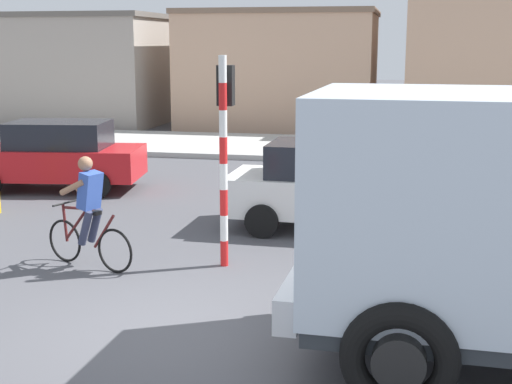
# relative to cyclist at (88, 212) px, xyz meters

# --- Properties ---
(ground_plane) EXTENTS (120.00, 120.00, 0.00)m
(ground_plane) POSITION_rel_cyclist_xyz_m (2.04, -2.08, -0.86)
(ground_plane) COLOR #4C4C51
(sidewalk_far) EXTENTS (80.00, 5.00, 0.16)m
(sidewalk_far) POSITION_rel_cyclist_xyz_m (2.04, 12.91, -0.78)
(sidewalk_far) COLOR #ADADA8
(sidewalk_far) RESTS_ON ground
(cyclist) EXTENTS (1.64, 0.72, 1.72)m
(cyclist) POSITION_rel_cyclist_xyz_m (0.00, 0.00, 0.00)
(cyclist) COLOR black
(cyclist) RESTS_ON ground
(traffic_light_pole) EXTENTS (0.24, 0.43, 3.20)m
(traffic_light_pole) POSITION_rel_cyclist_xyz_m (1.99, 0.58, 1.20)
(traffic_light_pole) COLOR red
(traffic_light_pole) RESTS_ON ground
(car_red_near) EXTENTS (4.03, 1.94, 1.60)m
(car_red_near) POSITION_rel_cyclist_xyz_m (3.45, 3.05, -0.05)
(car_red_near) COLOR white
(car_red_near) RESTS_ON ground
(car_white_mid) EXTENTS (4.20, 2.29, 1.60)m
(car_white_mid) POSITION_rel_cyclist_xyz_m (-3.28, 5.38, -0.05)
(car_white_mid) COLOR red
(car_white_mid) RESTS_ON ground
(pedestrian_near_kerb) EXTENTS (0.34, 0.22, 1.62)m
(pedestrian_near_kerb) POSITION_rel_cyclist_xyz_m (4.73, 7.36, -0.02)
(pedestrian_near_kerb) COLOR #2D334C
(pedestrian_near_kerb) RESTS_ON ground
(building_corner_left) EXTENTS (10.74, 6.82, 4.53)m
(building_corner_left) POSITION_rel_cyclist_xyz_m (-10.58, 19.17, 1.40)
(building_corner_left) COLOR #9E9389
(building_corner_left) RESTS_ON ground
(building_mid_block) EXTENTS (7.62, 5.65, 4.62)m
(building_mid_block) POSITION_rel_cyclist_xyz_m (-0.39, 19.13, 1.45)
(building_mid_block) COLOR tan
(building_mid_block) RESTS_ON ground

